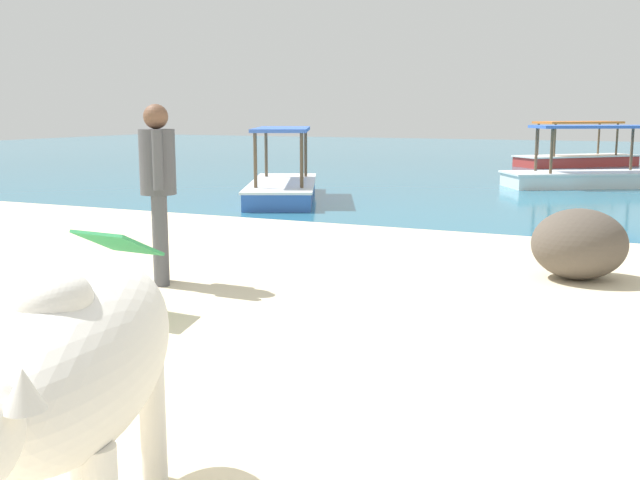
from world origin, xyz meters
name	(u,v)px	position (x,y,z in m)	size (l,w,h in m)	color
sand_beach	(15,439)	(0.00, 0.00, 0.02)	(18.00, 14.00, 0.04)	beige
water_surface	(559,162)	(0.00, 22.00, 0.00)	(60.00, 36.00, 0.03)	teal
cow	(78,359)	(0.97, -0.58, 0.75)	(1.19, 1.86, 1.07)	silver
deck_chair_near	(104,270)	(-0.95, 1.80, 0.42)	(0.58, 0.80, 0.68)	olive
person_standing	(158,180)	(-1.29, 2.96, 0.99)	(0.34, 0.42, 1.62)	#4C4C51
shore_rock_large	(579,244)	(2.17, 4.73, 0.37)	(0.89, 0.81, 0.66)	brown
boat_blue	(283,184)	(-3.37, 9.48, 0.29)	(2.53, 3.83, 1.29)	#3866B7
boat_red	(576,157)	(0.68, 20.33, 0.29)	(3.44, 3.38, 1.29)	#C63833
boat_white	(591,174)	(1.56, 14.18, 0.29)	(3.74, 2.88, 1.29)	white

